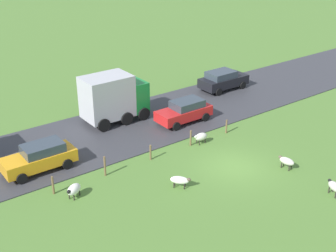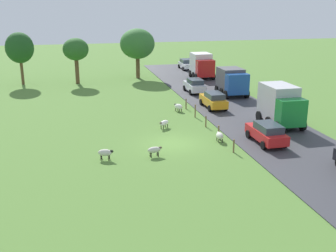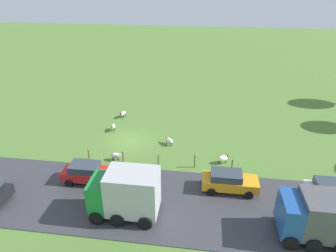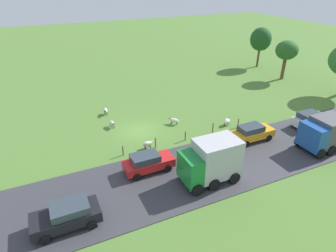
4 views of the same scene
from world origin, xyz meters
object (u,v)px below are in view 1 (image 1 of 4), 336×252
object	(u,v)px
sheep_0	(74,189)
sheep_2	(201,137)
car_4	(40,157)
sheep_3	(180,180)
sheep_1	(335,187)
car_5	(223,80)
car_2	(185,111)
sheep_4	(287,161)
truck_2	(113,97)

from	to	relation	value
sheep_0	sheep_2	bearing A→B (deg)	-85.16
sheep_2	car_4	distance (m)	10.46
sheep_0	sheep_3	size ratio (longest dim) A/B	1.01
sheep_2	car_4	xyz separation A→B (m)	(2.98, 10.02, 0.42)
sheep_1	car_5	world-z (taller)	car_5
car_2	sheep_2	bearing A→B (deg)	159.31
sheep_3	sheep_4	size ratio (longest dim) A/B	1.00
sheep_1	sheep_3	size ratio (longest dim) A/B	1.04
car_2	car_4	xyz separation A→B (m)	(-0.39, 11.29, 0.01)
sheep_3	truck_2	xyz separation A→B (m)	(10.08, -1.65, 1.45)
car_4	car_5	xyz separation A→B (m)	(3.81, -18.29, 0.02)
sheep_4	truck_2	bearing A→B (deg)	21.45
sheep_0	sheep_2	xyz separation A→B (m)	(0.82, -9.70, -0.00)
sheep_3	sheep_4	xyz separation A→B (m)	(-2.16, -6.46, 0.03)
sheep_4	car_5	distance (m)	13.93
sheep_2	car_2	distance (m)	3.62
sheep_4	car_4	bearing A→B (deg)	54.33
sheep_4	car_4	distance (m)	14.77
sheep_4	car_5	world-z (taller)	car_5
car_5	sheep_4	bearing A→B (deg)	153.10
sheep_0	truck_2	world-z (taller)	truck_2
truck_2	car_5	world-z (taller)	truck_2
sheep_0	car_4	xyz separation A→B (m)	(3.80, 0.32, 0.42)
car_2	car_4	distance (m)	11.29
sheep_2	sheep_4	distance (m)	5.96
car_2	car_5	distance (m)	7.80
sheep_2	sheep_3	distance (m)	5.67
sheep_2	car_5	world-z (taller)	car_5
sheep_1	truck_2	distance (m)	16.44
sheep_0	car_5	xyz separation A→B (m)	(7.61, -17.97, 0.44)
sheep_1	sheep_3	bearing A→B (deg)	48.32
sheep_3	car_2	bearing A→B (deg)	-40.10
sheep_1	car_2	bearing A→B (deg)	2.55
truck_2	car_2	world-z (taller)	truck_2
sheep_3	car_2	world-z (taller)	car_2
sheep_0	truck_2	xyz separation A→B (m)	(7.43, -6.86, 1.43)
sheep_3	sheep_1	bearing A→B (deg)	-131.68
sheep_4	car_2	distance (m)	9.03
sheep_4	car_4	world-z (taller)	car_4
sheep_1	sheep_3	distance (m)	8.45
sheep_4	car_2	xyz separation A→B (m)	(9.00, 0.71, 0.40)
sheep_2	car_2	bearing A→B (deg)	-20.69
car_5	sheep_2	bearing A→B (deg)	129.37
sheep_2	car_5	size ratio (longest dim) A/B	0.23
sheep_1	car_4	distance (m)	16.92
sheep_1	sheep_4	world-z (taller)	sheep_1
sheep_2	car_5	distance (m)	10.72
sheep_3	car_5	size ratio (longest dim) A/B	0.25
sheep_1	sheep_3	xyz separation A→B (m)	(5.62, 6.31, -0.06)
car_2	sheep_4	bearing A→B (deg)	-175.51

